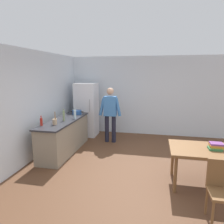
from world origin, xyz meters
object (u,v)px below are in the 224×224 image
Objects in this scene: utensil_jar at (55,121)px; book_stack at (216,146)px; chair at (223,187)px; dining_table at (208,153)px; person at (110,111)px; bottle_vinegar_tall at (64,116)px; refrigerator at (87,110)px; bottle_sauce_red at (41,122)px; bottle_water_clear at (75,114)px; cooking_pot at (77,112)px.

utensil_jar is 3.57m from book_stack.
dining_table is at bearing 87.36° from chair.
person is 1.53m from bottle_vinegar_tall.
refrigerator reaches higher than bottle_vinegar_tall.
bottle_sauce_red is at bearing -149.55° from utensil_jar.
bottle_vinegar_tall is 1.18× the size of book_stack.
person is 5.67× the size of bottle_water_clear.
cooking_pot is (-0.98, -0.27, -0.02)m from person.
chair is (-0.00, -0.97, -0.14)m from dining_table.
chair is at bearing -35.65° from bottle_water_clear.
bottle_water_clear is at bearing -73.70° from cooking_pot.
bottle_sauce_red is at bearing -119.13° from bottle_water_clear.
bottle_vinegar_tall is at bearing 61.86° from bottle_sauce_red.
bottle_vinegar_tall is 3.62m from book_stack.
book_stack is at bearing -40.95° from person.
cooking_pot is 1.31m from utensil_jar.
bottle_vinegar_tall is (-0.05, -1.71, 0.14)m from refrigerator.
utensil_jar is at bearing 30.45° from bottle_sauce_red.
person reaches higher than dining_table.
person reaches higher than bottle_vinegar_tall.
book_stack is (3.52, -0.57, -0.17)m from utensil_jar.
cooking_pot reaches higher than chair.
bottle_sauce_red is at bearing -98.89° from refrigerator.
person is 6.26× the size of book_stack.
person is at bearing 137.59° from dining_table.
book_stack is (3.78, -0.41, -0.18)m from bottle_sauce_red.
book_stack is (3.46, -1.88, -0.15)m from cooking_pot.
bottle_water_clear is 1.02m from bottle_sauce_red.
chair is (3.30, -3.67, -0.37)m from refrigerator.
bottle_water_clear is at bearing 158.40° from book_stack.
bottle_water_clear is at bearing 141.70° from chair.
chair is 3.75m from utensil_jar.
refrigerator is 2.14m from utensil_jar.
dining_table is 0.98m from chair.
dining_table is at bearing 178.99° from book_stack.
bottle_vinegar_tall is at bearing 164.07° from book_stack.
bottle_vinegar_tall is at bearing -91.10° from cooking_pot.
refrigerator is 4.36m from book_stack.
book_stack is at bearing 79.91° from chair.
utensil_jar and bottle_vinegar_tall have the same top height.
person is 1.87× the size of chair.
person is (0.95, -0.55, 0.08)m from refrigerator.
bottle_vinegar_tall is at bearing -120.93° from bottle_water_clear.
dining_table is 5.83× the size of bottle_sauce_red.
utensil_jar is (-3.39, 1.53, 0.44)m from chair.
person is at bearing 124.39° from chair.
utensil_jar is at bearing 153.02° from chair.
book_stack is (0.13, -0.00, 0.14)m from dining_table.
chair is at bearing -90.00° from dining_table.
refrigerator reaches higher than chair.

